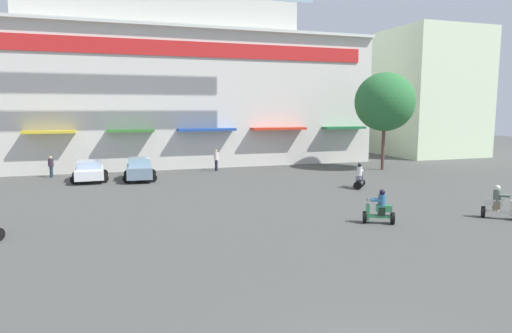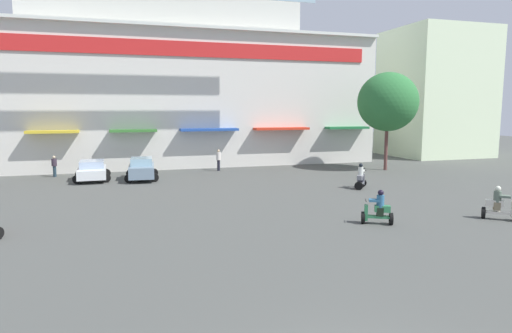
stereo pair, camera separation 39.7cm
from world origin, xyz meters
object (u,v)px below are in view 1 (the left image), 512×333
plaza_tree_1 (385,102)px  scooter_rider_4 (499,205)px  pedestrian_0 (216,159)px  scooter_rider_3 (360,178)px  scooter_rider_0 (379,210)px  parked_car_1 (140,169)px  pedestrian_1 (51,165)px  parked_car_0 (90,171)px

plaza_tree_1 → scooter_rider_4: bearing=-105.7°
scooter_rider_4 → pedestrian_0: bearing=114.4°
scooter_rider_3 → scooter_rider_0: bearing=-115.5°
parked_car_1 → pedestrian_1: (-6.05, 3.23, 0.10)m
plaza_tree_1 → parked_car_1: (-19.19, 0.65, -4.71)m
pedestrian_1 → plaza_tree_1: bearing=-8.7°
scooter_rider_0 → pedestrian_1: 24.00m
plaza_tree_1 → pedestrian_0: (-13.08, 3.57, -4.52)m
parked_car_1 → pedestrian_1: bearing=151.9°
scooter_rider_0 → scooter_rider_4: (5.64, -0.91, 0.02)m
parked_car_0 → scooter_rider_3: size_ratio=2.50×
scooter_rider_3 → scooter_rider_4: size_ratio=1.05×
parked_car_1 → scooter_rider_3: 14.94m
scooter_rider_4 → pedestrian_1: (-20.86, 19.45, 0.24)m
parked_car_1 → scooter_rider_0: parked_car_1 is taller
scooter_rider_3 → scooter_rider_4: scooter_rider_3 is taller
parked_car_0 → scooter_rider_4: (18.12, -16.91, -0.07)m
plaza_tree_1 → parked_car_0: 23.04m
scooter_rider_3 → plaza_tree_1: bearing=47.6°
parked_car_1 → scooter_rider_4: parked_car_1 is taller
scooter_rider_0 → scooter_rider_4: bearing=-9.1°
scooter_rider_3 → pedestrian_1: size_ratio=1.03×
parked_car_0 → pedestrian_1: pedestrian_1 is taller
parked_car_0 → scooter_rider_4: size_ratio=2.61×
plaza_tree_1 → pedestrian_1: 25.95m
plaza_tree_1 → parked_car_0: size_ratio=1.97×
parked_car_1 → pedestrian_1: size_ratio=2.54×
scooter_rider_3 → pedestrian_0: (-6.79, 10.45, 0.31)m
scooter_rider_0 → pedestrian_0: bearing=99.5°
parked_car_0 → scooter_rider_0: size_ratio=2.65×
scooter_rider_0 → scooter_rider_3: bearing=64.5°
scooter_rider_0 → pedestrian_1: (-15.23, 18.54, 0.26)m
plaza_tree_1 → pedestrian_0: plaza_tree_1 is taller
scooter_rider_4 → pedestrian_0: (-8.70, 19.14, 0.33)m
plaza_tree_1 → pedestrian_1: size_ratio=5.05×
pedestrian_0 → pedestrian_1: bearing=178.6°
scooter_rider_0 → scooter_rider_3: scooter_rider_3 is taller
scooter_rider_4 → pedestrian_1: pedestrian_1 is taller
pedestrian_1 → parked_car_1: bearing=-28.1°
parked_car_1 → pedestrian_0: size_ratio=2.30×
parked_car_0 → parked_car_1: 3.38m
pedestrian_0 → parked_car_0: bearing=-166.7°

